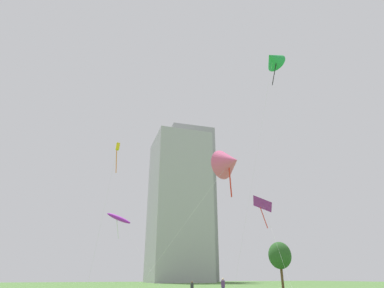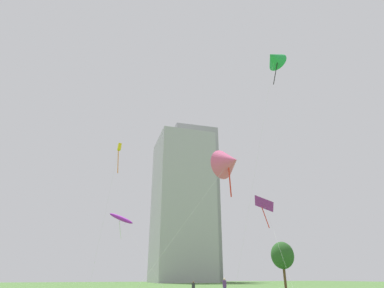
{
  "view_description": "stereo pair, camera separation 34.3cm",
  "coord_description": "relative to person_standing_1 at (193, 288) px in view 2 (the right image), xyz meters",
  "views": [
    {
      "loc": [
        -8.35,
        -14.26,
        1.95
      ],
      "look_at": [
        2.17,
        8.77,
        12.76
      ],
      "focal_mm": 29.22,
      "sensor_mm": 36.0,
      "label": 1
    },
    {
      "loc": [
        -8.04,
        -14.4,
        1.95
      ],
      "look_at": [
        2.17,
        8.77,
        12.76
      ],
      "focal_mm": 29.22,
      "sensor_mm": 36.0,
      "label": 2
    }
  ],
  "objects": [
    {
      "name": "distant_highrise_0",
      "position": [
        47.99,
        110.09,
        36.22
      ],
      "size": [
        25.62,
        27.96,
        74.25
      ],
      "primitive_type": "cube",
      "rotation": [
        0.0,
        0.0,
        -0.15
      ],
      "color": "#939399",
      "rests_on": "ground"
    },
    {
      "name": "distant_highrise_1",
      "position": [
        34.62,
        89.53,
        29.21
      ],
      "size": [
        25.63,
        27.62,
        60.23
      ],
      "primitive_type": "cube",
      "rotation": [
        0.0,
        0.0,
        -0.13
      ],
      "color": "#A8A8AD",
      "rests_on": "ground"
    },
    {
      "name": "person_standing_1",
      "position": [
        0.0,
        0.0,
        0.0
      ],
      "size": [
        0.35,
        0.35,
        1.56
      ],
      "rotation": [
        0.0,
        0.0,
        6.19
      ],
      "color": "#2D2D33",
      "rests_on": "ground"
    },
    {
      "name": "kite_flying_6",
      "position": [
        -4.32,
        20.02,
        10.07
      ],
      "size": [
        7.19,
        11.12,
        12.26
      ],
      "color": "silver",
      "rests_on": "ground"
    },
    {
      "name": "park_tree_2",
      "position": [
        19.22,
        8.7,
        4.18
      ],
      "size": [
        3.54,
        3.54,
        7.16
      ],
      "color": "brown",
      "rests_on": "ground"
    },
    {
      "name": "kite_flying_3",
      "position": [
        9.22,
        -6.25,
        28.29
      ],
      "size": [
        8.41,
        3.81,
        30.71
      ],
      "color": "silver",
      "rests_on": "ground"
    },
    {
      "name": "person_standing_3",
      "position": [
        3.51,
        -0.47,
        0.18
      ],
      "size": [
        0.42,
        0.42,
        1.87
      ],
      "rotation": [
        0.0,
        0.0,
        0.35
      ],
      "color": "#1E478C",
      "rests_on": "ground"
    },
    {
      "name": "kite_flying_2",
      "position": [
        -7.8,
        8.05,
        17.49
      ],
      "size": [
        2.01,
        2.1,
        19.4
      ],
      "color": "silver",
      "rests_on": "ground"
    },
    {
      "name": "kite_flying_0",
      "position": [
        8.53,
        -2.12,
        9.19
      ],
      "size": [
        4.82,
        8.96,
        10.76
      ],
      "color": "silver",
      "rests_on": "ground"
    },
    {
      "name": "kite_flying_4",
      "position": [
        -2.91,
        -13.37,
        9.27
      ],
      "size": [
        8.67,
        2.51,
        11.39
      ],
      "color": "silver",
      "rests_on": "ground"
    }
  ]
}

